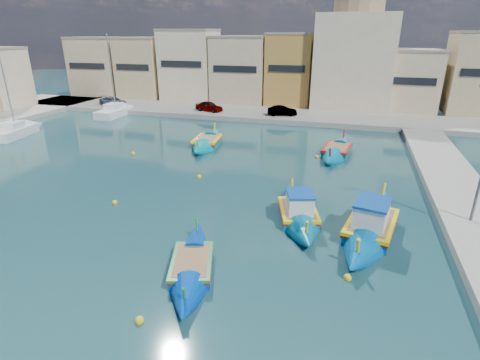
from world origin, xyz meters
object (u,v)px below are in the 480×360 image
at_px(luzzu_blue_cabin, 298,214).
at_px(yacht_midnorth, 24,129).
at_px(yacht_north, 122,110).
at_px(church_block, 355,47).
at_px(luzzu_green, 207,143).
at_px(luzzu_cyan_mid, 337,151).
at_px(luzzu_turquoise_cabin, 371,227).
at_px(luzzu_blue_south, 192,267).

distance_m(luzzu_blue_cabin, yacht_midnorth, 33.94).
height_order(luzzu_blue_cabin, yacht_north, yacht_north).
height_order(church_block, luzzu_green, church_block).
relative_size(luzzu_blue_cabin, luzzu_cyan_mid, 0.92).
height_order(luzzu_turquoise_cabin, luzzu_green, luzzu_turquoise_cabin).
relative_size(luzzu_blue_south, yacht_north, 0.72).
height_order(luzzu_turquoise_cabin, luzzu_blue_cabin, luzzu_turquoise_cabin).
xyz_separation_m(luzzu_turquoise_cabin, luzzu_cyan_mid, (-2.57, 14.18, -0.12)).
xyz_separation_m(luzzu_blue_cabin, luzzu_cyan_mid, (1.50, 13.65, -0.07)).
bearing_deg(church_block, luzzu_cyan_mid, -91.13).
height_order(church_block, yacht_north, church_block).
bearing_deg(yacht_midnorth, luzzu_turquoise_cabin, -18.95).
xyz_separation_m(church_block, luzzu_blue_cabin, (-1.93, -35.68, -8.05)).
bearing_deg(luzzu_green, luzzu_cyan_mid, 3.33).
distance_m(church_block, luzzu_cyan_mid, 23.48).
height_order(luzzu_blue_cabin, luzzu_cyan_mid, luzzu_blue_cabin).
bearing_deg(luzzu_cyan_mid, yacht_midnorth, -176.80).
relative_size(church_block, luzzu_blue_cabin, 2.26).
distance_m(luzzu_turquoise_cabin, luzzu_green, 20.05).
bearing_deg(yacht_north, yacht_midnorth, -108.93).
height_order(luzzu_green, luzzu_blue_south, luzzu_green).
height_order(luzzu_cyan_mid, luzzu_green, luzzu_green).
xyz_separation_m(luzzu_turquoise_cabin, yacht_north, (-31.67, 24.65, 0.03)).
xyz_separation_m(luzzu_blue_cabin, luzzu_green, (-10.77, 12.94, -0.06)).
distance_m(luzzu_turquoise_cabin, yacht_midnorth, 37.95).
relative_size(luzzu_turquoise_cabin, yacht_midnorth, 0.99).
height_order(luzzu_turquoise_cabin, yacht_north, yacht_north).
height_order(church_block, luzzu_blue_south, church_block).
xyz_separation_m(luzzu_cyan_mid, luzzu_blue_south, (-5.42, -20.22, -0.05)).
xyz_separation_m(luzzu_turquoise_cabin, luzzu_blue_south, (-7.99, -6.03, -0.17)).
bearing_deg(yacht_midnorth, luzzu_green, 3.12).
height_order(luzzu_blue_south, yacht_north, yacht_north).
xyz_separation_m(church_block, luzzu_green, (-12.71, -22.74, -8.12)).
bearing_deg(yacht_midnorth, luzzu_cyan_mid, 3.20).
relative_size(luzzu_green, luzzu_blue_south, 1.11).
distance_m(luzzu_cyan_mid, yacht_midnorth, 33.38).
bearing_deg(luzzu_blue_south, luzzu_blue_cabin, 59.16).
xyz_separation_m(luzzu_blue_cabin, yacht_north, (-27.60, 24.11, 0.08)).
bearing_deg(church_block, yacht_north, -158.61).
height_order(luzzu_cyan_mid, yacht_midnorth, yacht_midnorth).
height_order(luzzu_green, yacht_midnorth, yacht_midnorth).
xyz_separation_m(luzzu_turquoise_cabin, yacht_midnorth, (-35.90, 12.32, 0.02)).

